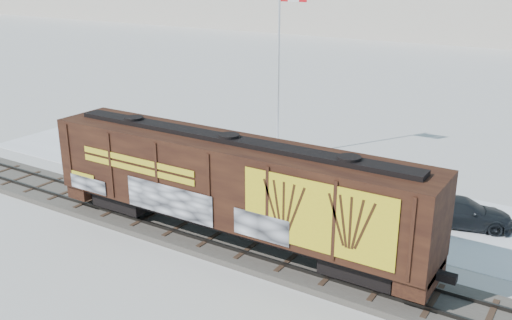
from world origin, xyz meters
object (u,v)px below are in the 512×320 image
Objects in this scene: car_silver at (125,147)px; car_dark at (462,212)px; car_white at (256,172)px; hopper_railcar at (230,183)px; flagpole at (280,97)px.

car_silver is 0.83× the size of car_dark.
car_silver is at bearing 82.61° from car_white.
hopper_railcar is at bearing -122.17° from car_silver.
hopper_railcar is 14.85m from car_silver.
hopper_railcar is 4.64× the size of car_silver.
car_dark reaches higher than car_silver.
car_white is at bearing -74.72° from flagpole.
car_dark is (12.71, -4.29, -3.39)m from flagpole.
car_silver is 21.35m from car_dark.
hopper_railcar reaches higher than car_dark.
car_white is at bearing 77.69° from car_dark.
flagpole reaches higher than car_dark.
flagpole is 6.15m from car_white.
car_white reaches higher than car_silver.
flagpole reaches higher than car_white.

